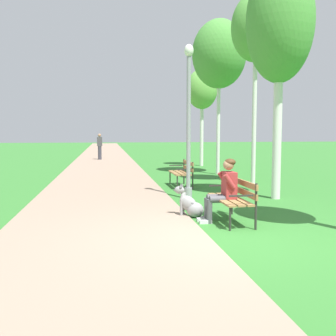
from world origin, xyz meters
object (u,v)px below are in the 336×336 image
(birch_tree_fifth, at_px, (202,90))
(lamp_post_near, at_px, (189,120))
(birch_tree_second, at_px, (280,24))
(birch_tree_third, at_px, (256,29))
(park_bench_near, at_px, (234,196))
(park_bench_mid, at_px, (183,171))
(person_seated_on_near_bench, at_px, (224,188))
(birch_tree_fourth, at_px, (219,54))
(pedestrian_distant, at_px, (100,147))
(dog_grey, at_px, (190,205))

(birch_tree_fifth, bearing_deg, lamp_post_near, -105.58)
(birch_tree_second, bearing_deg, birch_tree_third, 80.80)
(birch_tree_third, bearing_deg, park_bench_near, -114.45)
(park_bench_mid, height_order, birch_tree_second, birch_tree_second)
(person_seated_on_near_bench, distance_m, lamp_post_near, 3.09)
(birch_tree_fifth, bearing_deg, birch_tree_third, -90.02)
(person_seated_on_near_bench, xyz_separation_m, lamp_post_near, (-0.13, 2.75, 1.39))
(birch_tree_second, bearing_deg, person_seated_on_near_bench, -131.71)
(lamp_post_near, bearing_deg, person_seated_on_near_bench, -87.20)
(birch_tree_third, height_order, birch_tree_fourth, birch_tree_fourth)
(person_seated_on_near_bench, bearing_deg, birch_tree_third, 63.64)
(park_bench_near, distance_m, birch_tree_third, 7.45)
(park_bench_mid, relative_size, birch_tree_fourth, 0.24)
(park_bench_mid, height_order, lamp_post_near, lamp_post_near)
(birch_tree_second, distance_m, birch_tree_fourth, 6.16)
(park_bench_near, bearing_deg, lamp_post_near, 97.03)
(park_bench_mid, bearing_deg, birch_tree_second, -53.07)
(pedestrian_distant, bearing_deg, birch_tree_fourth, -61.58)
(birch_tree_fourth, relative_size, birch_tree_fifth, 1.27)
(park_bench_mid, distance_m, person_seated_on_near_bench, 5.10)
(birch_tree_third, distance_m, birch_tree_fifth, 7.47)
(lamp_post_near, bearing_deg, dog_grey, -100.75)
(pedestrian_distant, bearing_deg, birch_tree_fifth, -43.92)
(park_bench_near, bearing_deg, birch_tree_third, 65.55)
(birch_tree_third, height_order, pedestrian_distant, birch_tree_third)
(lamp_post_near, xyz_separation_m, birch_tree_third, (2.77, 2.56, 3.04))
(person_seated_on_near_bench, xyz_separation_m, birch_tree_second, (2.17, 2.43, 3.84))
(birch_tree_fourth, bearing_deg, birch_tree_third, -84.78)
(birch_tree_second, xyz_separation_m, birch_tree_fifth, (0.47, 10.25, -0.63))
(person_seated_on_near_bench, relative_size, birch_tree_fourth, 0.20)
(dog_grey, height_order, birch_tree_fifth, birch_tree_fifth)
(person_seated_on_near_bench, bearing_deg, pedestrian_distant, 98.44)
(park_bench_mid, distance_m, pedestrian_distant, 12.98)
(lamp_post_near, bearing_deg, birch_tree_fifth, 74.42)
(park_bench_near, relative_size, pedestrian_distant, 0.91)
(park_bench_mid, distance_m, birch_tree_fifth, 8.67)
(birch_tree_fifth, bearing_deg, person_seated_on_near_bench, -101.73)
(dog_grey, xyz_separation_m, birch_tree_third, (3.19, 4.80, 4.85))
(person_seated_on_near_bench, bearing_deg, birch_tree_second, 48.29)
(pedestrian_distant, bearing_deg, park_bench_mid, -77.53)
(birch_tree_fourth, distance_m, pedestrian_distant, 11.21)
(person_seated_on_near_bench, bearing_deg, park_bench_near, -5.75)
(park_bench_near, distance_m, park_bench_mid, 5.11)
(lamp_post_near, distance_m, birch_tree_third, 4.84)
(park_bench_mid, height_order, birch_tree_fifth, birch_tree_fifth)
(birch_tree_second, bearing_deg, park_bench_near, -128.63)
(park_bench_near, height_order, birch_tree_third, birch_tree_third)
(person_seated_on_near_bench, bearing_deg, park_bench_mid, 88.15)
(park_bench_near, distance_m, lamp_post_near, 3.20)
(pedestrian_distant, bearing_deg, person_seated_on_near_bench, -81.56)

